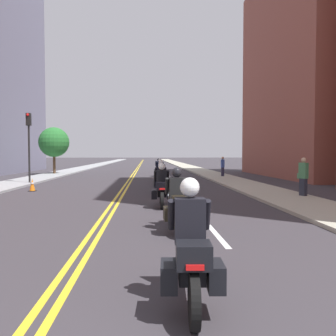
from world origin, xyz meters
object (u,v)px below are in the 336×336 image
Objects in this scene: motorcycle_0 at (190,254)px; traffic_cone_2 at (32,185)px; motorcycle_4 at (161,175)px; motorcycle_1 at (177,205)px; street_tree_0 at (54,142)px; motorcycle_6 at (159,169)px; pedestrian_1 at (303,177)px; traffic_light_near at (29,135)px; pedestrian_0 at (223,167)px; motorcycle_3 at (161,181)px; motorcycle_5 at (160,172)px; motorcycle_2 at (162,189)px.

traffic_cone_2 is (-6.63, 13.95, -0.34)m from motorcycle_0.
motorcycle_0 is 16.34m from motorcycle_4.
traffic_cone_2 is (-6.84, 9.69, -0.33)m from motorcycle_1.
street_tree_0 is at bearing 111.35° from motorcycle_0.
pedestrian_1 reaches higher than motorcycle_6.
street_tree_0 reaches higher than pedestrian_1.
traffic_light_near is at bearing 118.62° from motorcycle_1.
motorcycle_0 is at bearing -15.74° from pedestrian_0.
pedestrian_0 is (5.62, 11.13, 0.26)m from motorcycle_3.
motorcycle_6 is (0.07, 4.79, 0.02)m from motorcycle_5.
motorcycle_2 reaches higher than motorcycle_5.
motorcycle_6 is 1.27× the size of pedestrian_0.
traffic_cone_2 is at bearing 118.53° from motorcycle_0.
motorcycle_0 is 15.45m from traffic_cone_2.
street_tree_0 is at bearing 109.09° from motorcycle_1.
pedestrian_0 is at bearing 30.33° from motorcycle_5.
street_tree_0 reaches higher than motorcycle_4.
motorcycle_1 is at bearing -87.57° from motorcycle_4.
traffic_light_near is at bearing -139.96° from motorcycle_6.
pedestrian_0 reaches higher than motorcycle_5.
motorcycle_5 is 1.00× the size of motorcycle_6.
traffic_light_near is at bearing 170.49° from motorcycle_4.
motorcycle_0 is 0.46× the size of traffic_light_near.
motorcycle_0 reaches higher than motorcycle_1.
street_tree_0 is (-9.36, 28.40, 2.40)m from motorcycle_0.
motorcycle_6 is 5.58m from pedestrian_0.
pedestrian_0 is 13.36m from pedestrian_1.
pedestrian_0 is 0.39× the size of street_tree_0.
traffic_light_near is at bearing -163.48° from motorcycle_5.
motorcycle_3 is 0.49× the size of street_tree_0.
motorcycle_1 is at bearing -18.02° from pedestrian_0.
motorcycle_4 is 4.24m from motorcycle_5.
traffic_cone_2 is at bearing -54.12° from pedestrian_0.
motorcycle_6 is at bearing 89.56° from motorcycle_2.
traffic_light_near reaches higher than traffic_cone_2.
street_tree_0 reaches higher than motorcycle_3.
motorcycle_3 is 6.93m from traffic_cone_2.
traffic_light_near is at bearing -83.55° from street_tree_0.
motorcycle_2 is 13.10m from traffic_light_near.
pedestrian_1 is (6.09, -6.08, 0.29)m from motorcycle_4.
motorcycle_5 is (0.13, 4.23, -0.01)m from motorcycle_4.
motorcycle_5 is 1.27× the size of pedestrian_0.
street_tree_0 is (-9.34, 20.14, 2.41)m from motorcycle_2.
street_tree_0 is (-15.72, 18.14, 2.13)m from pedestrian_1.
motorcycle_6 is (0.33, 12.89, 0.03)m from motorcycle_3.
motorcycle_4 is (0.28, 8.08, -0.01)m from motorcycle_2.
motorcycle_2 is at bearing 90.72° from motorcycle_1.
motorcycle_1 is 1.04× the size of motorcycle_6.
motorcycle_6 is at bearing 86.79° from motorcycle_1.
motorcycle_5 is 4.79m from motorcycle_6.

